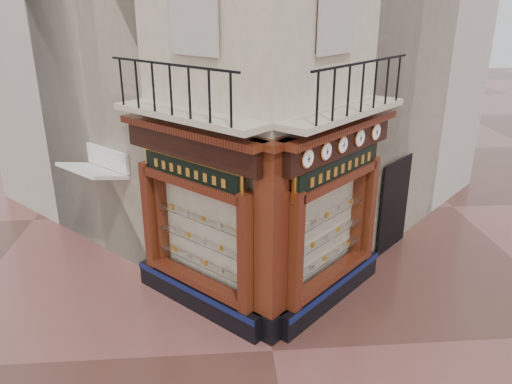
{
  "coord_description": "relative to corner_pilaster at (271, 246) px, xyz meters",
  "views": [
    {
      "loc": [
        -0.92,
        -7.65,
        6.18
      ],
      "look_at": [
        -0.15,
        2.0,
        2.45
      ],
      "focal_mm": 35.0,
      "sensor_mm": 36.0,
      "label": 1
    }
  ],
  "objects": [
    {
      "name": "neighbour_right",
      "position": [
        2.47,
        8.13,
        3.55
      ],
      "size": [
        11.31,
        11.31,
        11.0
      ],
      "primitive_type": "cube",
      "rotation": [
        0.0,
        0.0,
        0.79
      ],
      "color": "#B1A69B",
      "rests_on": "ground"
    },
    {
      "name": "neighbour_left",
      "position": [
        -2.47,
        8.13,
        3.55
      ],
      "size": [
        11.31,
        11.31,
        11.0
      ],
      "primitive_type": "cube",
      "rotation": [
        0.0,
        0.0,
        0.79
      ],
      "color": "#B1A69B",
      "rests_on": "ground"
    },
    {
      "name": "clock_a",
      "position": [
        0.62,
        0.02,
        1.67
      ],
      "size": [
        0.28,
        0.28,
        0.35
      ],
      "rotation": [
        0.0,
        0.0,
        0.79
      ],
      "color": "#D58A47",
      "rests_on": "ground"
    },
    {
      "name": "awning",
      "position": [
        -3.88,
        3.17,
        -1.95
      ],
      "size": [
        1.8,
        1.8,
        0.32
      ],
      "primitive_type": null,
      "rotation": [
        0.25,
        0.0,
        2.36
      ],
      "color": "silver",
      "rests_on": "ground"
    },
    {
      "name": "balcony",
      "position": [
        0.0,
        0.99,
        2.27
      ],
      "size": [
        5.94,
        2.97,
        1.03
      ],
      "color": "beige",
      "rests_on": "ground"
    },
    {
      "name": "clock_c",
      "position": [
        1.44,
        0.83,
        1.67
      ],
      "size": [
        0.27,
        0.27,
        0.33
      ],
      "rotation": [
        0.0,
        0.0,
        0.79
      ],
      "color": "#D58A47",
      "rests_on": "ground"
    },
    {
      "name": "ground",
      "position": [
        0.0,
        -0.5,
        -1.95
      ],
      "size": [
        80.0,
        80.0,
        0.0
      ],
      "primitive_type": "plane",
      "color": "#4C2A23",
      "rests_on": "ground"
    },
    {
      "name": "clock_e",
      "position": [
        2.37,
        1.76,
        1.67
      ],
      "size": [
        0.29,
        0.29,
        0.36
      ],
      "rotation": [
        0.0,
        0.0,
        0.79
      ],
      "color": "#D58A47",
      "rests_on": "ground"
    },
    {
      "name": "shopfront_left",
      "position": [
        -1.41,
        1.07,
        0.03
      ],
      "size": [
        2.86,
        2.86,
        3.98
      ],
      "rotation": [
        0.0,
        0.0,
        2.36
      ],
      "color": "black",
      "rests_on": "ground"
    },
    {
      "name": "clock_b",
      "position": [
        1.03,
        0.43,
        1.67
      ],
      "size": [
        0.28,
        0.28,
        0.34
      ],
      "rotation": [
        0.0,
        0.0,
        0.79
      ],
      "color": "#D58A47",
      "rests_on": "ground"
    },
    {
      "name": "signboard_right",
      "position": [
        1.46,
        1.01,
        1.15
      ],
      "size": [
        2.2,
        2.2,
        0.59
      ],
      "rotation": [
        0.0,
        0.0,
        0.79
      ],
      "color": "gold",
      "rests_on": "ground"
    },
    {
      "name": "signboard_left",
      "position": [
        -1.46,
        1.01,
        1.15
      ],
      "size": [
        1.99,
        1.99,
        0.53
      ],
      "rotation": [
        0.0,
        0.0,
        2.36
      ],
      "color": "gold",
      "rests_on": "ground"
    },
    {
      "name": "shopfront_right",
      "position": [
        1.41,
        1.07,
        0.03
      ],
      "size": [
        2.86,
        2.86,
        3.98
      ],
      "rotation": [
        0.0,
        0.0,
        0.79
      ],
      "color": "black",
      "rests_on": "ground"
    },
    {
      "name": "corner_pilaster",
      "position": [
        0.0,
        0.0,
        0.0
      ],
      "size": [
        0.85,
        0.85,
        3.98
      ],
      "rotation": [
        0.0,
        0.0,
        0.79
      ],
      "color": "black",
      "rests_on": "ground"
    },
    {
      "name": "clock_d",
      "position": [
        1.89,
        1.29,
        1.67
      ],
      "size": [
        0.29,
        0.29,
        0.36
      ],
      "rotation": [
        0.0,
        0.0,
        0.79
      ],
      "color": "#D58A47",
      "rests_on": "ground"
    },
    {
      "name": "main_building",
      "position": [
        0.0,
        5.66,
        4.05
      ],
      "size": [
        11.31,
        11.31,
        12.0
      ],
      "primitive_type": "cube",
      "rotation": [
        0.0,
        0.0,
        0.79
      ],
      "color": "beige",
      "rests_on": "ground"
    }
  ]
}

